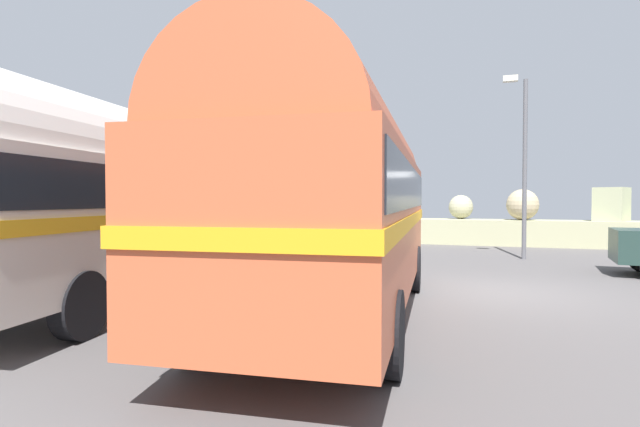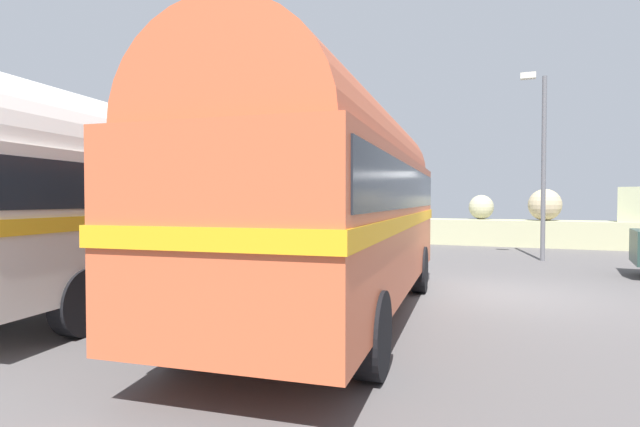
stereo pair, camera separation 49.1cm
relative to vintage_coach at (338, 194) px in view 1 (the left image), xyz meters
The scene contains 5 objects.
ground 4.46m from the vintage_coach, 51.94° to the left, with size 32.00×26.00×0.02m.
breakwater 15.20m from the vintage_coach, 79.95° to the left, with size 31.36×2.03×2.48m.
vintage_coach is the anchor object (origin of this frame).
second_coach 4.42m from the vintage_coach, behind, with size 3.64×8.84×3.70m.
lamp_post 10.14m from the vintage_coach, 70.67° to the left, with size 0.77×0.84×5.86m.
Camera 1 is at (-0.05, -10.85, 1.95)m, focal length 27.65 mm.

